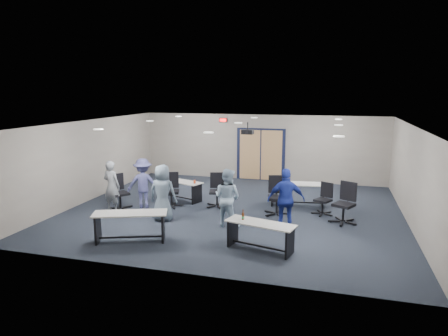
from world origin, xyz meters
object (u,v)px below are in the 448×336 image
(person_back, at_px, (143,183))
(chair_back_c, at_px, (277,196))
(chair_loose_right, at_px, (344,203))
(person_navy, at_px, (286,200))
(table_back_right, at_px, (297,190))
(person_gray, at_px, (112,186))
(table_front_right, at_px, (260,231))
(table_back_left, at_px, (180,187))
(chair_back_d, at_px, (323,199))
(person_plaid, at_px, (163,193))
(table_front_left, at_px, (130,222))
(person_lightblue, at_px, (227,198))
(chair_back_a, at_px, (171,190))
(chair_back_b, at_px, (217,190))
(chair_loose_left, at_px, (120,192))

(person_back, bearing_deg, chair_back_c, 165.22)
(chair_back_c, relative_size, chair_loose_right, 1.01)
(person_navy, bearing_deg, table_back_right, -105.02)
(table_back_right, height_order, chair_back_c, chair_back_c)
(person_gray, distance_m, person_back, 0.96)
(table_front_right, xyz_separation_m, person_gray, (-4.94, 1.80, 0.33))
(table_back_left, height_order, chair_loose_right, chair_loose_right)
(chair_back_c, bearing_deg, table_back_left, 153.88)
(chair_back_d, height_order, person_plaid, person_plaid)
(table_front_left, relative_size, person_lightblue, 1.18)
(person_plaid, bearing_deg, person_back, -42.98)
(chair_back_d, distance_m, person_plaid, 4.73)
(chair_loose_right, bearing_deg, person_gray, -146.53)
(table_back_right, height_order, chair_back_a, chair_back_a)
(chair_loose_right, distance_m, person_back, 6.08)
(chair_back_a, distance_m, chair_back_c, 3.36)
(table_back_left, relative_size, person_back, 1.08)
(person_lightblue, distance_m, person_back, 3.16)
(person_lightblue, bearing_deg, chair_back_b, -47.17)
(person_gray, bearing_deg, person_back, -133.50)
(table_back_right, distance_m, chair_loose_left, 5.62)
(chair_back_c, relative_size, person_plaid, 0.72)
(table_front_right, distance_m, chair_loose_left, 5.20)
(person_navy, bearing_deg, chair_back_b, -47.35)
(table_front_right, bearing_deg, person_back, 164.19)
(table_back_left, bearing_deg, table_front_left, -66.93)
(table_back_left, bearing_deg, chair_back_d, 14.90)
(person_lightblue, bearing_deg, person_navy, -159.67)
(chair_loose_right, distance_m, person_plaid, 5.09)
(person_lightblue, bearing_deg, table_front_right, 146.89)
(chair_loose_right, bearing_deg, chair_back_b, -161.05)
(table_front_right, height_order, person_lightblue, person_lightblue)
(chair_back_c, xyz_separation_m, chair_loose_right, (1.90, -0.24, -0.00))
(chair_back_b, xyz_separation_m, chair_loose_left, (-2.82, -1.09, 0.01))
(chair_back_b, height_order, person_navy, person_navy)
(table_back_right, distance_m, person_gray, 5.84)
(chair_back_c, height_order, person_back, person_back)
(chair_back_c, distance_m, chair_back_d, 1.38)
(table_back_right, bearing_deg, person_gray, -166.38)
(table_back_left, xyz_separation_m, chair_back_d, (4.71, -0.39, 0.03))
(chair_back_d, bearing_deg, table_front_right, -83.34)
(table_back_left, xyz_separation_m, chair_back_a, (0.03, -0.85, 0.09))
(table_back_left, relative_size, table_back_right, 0.91)
(table_front_left, distance_m, chair_loose_left, 2.82)
(chair_back_a, bearing_deg, chair_back_c, -18.01)
(person_navy, bearing_deg, person_plaid, -11.70)
(chair_loose_left, bearing_deg, table_front_left, -108.24)
(person_plaid, bearing_deg, chair_back_b, -123.98)
(person_plaid, xyz_separation_m, person_back, (-1.12, 1.00, -0.02))
(person_navy, bearing_deg, person_back, -24.46)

